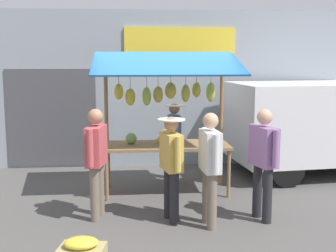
% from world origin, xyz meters
% --- Properties ---
extents(ground_plane, '(40.00, 40.00, 0.00)m').
position_xyz_m(ground_plane, '(0.00, 0.00, 0.00)').
color(ground_plane, '#514F4C').
extents(street_backdrop, '(9.00, 0.30, 3.40)m').
position_xyz_m(street_backdrop, '(0.04, -2.20, 1.70)').
color(street_backdrop, '#8C939E').
rests_on(street_backdrop, ground).
extents(market_stall, '(2.50, 1.46, 2.50)m').
position_xyz_m(market_stall, '(0.00, -0.07, 1.57)').
color(market_stall, olive).
rests_on(market_stall, ground).
extents(vendor_with_sunhat, '(0.39, 0.67, 1.53)m').
position_xyz_m(vendor_with_sunhat, '(-0.22, -0.75, 0.89)').
color(vendor_with_sunhat, '#4C4C51').
rests_on(vendor_with_sunhat, ground).
extents(shopper_in_striped_shirt, '(0.34, 0.69, 1.66)m').
position_xyz_m(shopper_in_striped_shirt, '(-1.29, 1.49, 0.96)').
color(shopper_in_striped_shirt, '#232328').
rests_on(shopper_in_striped_shirt, ground).
extents(shopper_with_ponytail, '(0.32, 0.69, 1.66)m').
position_xyz_m(shopper_with_ponytail, '(1.15, 1.19, 0.96)').
color(shopper_with_ponytail, '#726656').
rests_on(shopper_with_ponytail, ground).
extents(shopper_with_shopping_bag, '(0.26, 0.70, 1.64)m').
position_xyz_m(shopper_with_shopping_bag, '(-0.47, 1.67, 0.95)').
color(shopper_with_shopping_bag, '#726656').
rests_on(shopper_with_shopping_bag, ground).
extents(shopper_in_grey_tee, '(0.40, 0.66, 1.56)m').
position_xyz_m(shopper_in_grey_tee, '(0.05, 1.40, 0.91)').
color(shopper_in_grey_tee, '#232328').
rests_on(shopper_in_grey_tee, ground).
extents(parked_van, '(4.56, 2.27, 1.88)m').
position_xyz_m(parked_van, '(-3.51, -1.09, 1.12)').
color(parked_van, silver).
rests_on(parked_van, ground).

